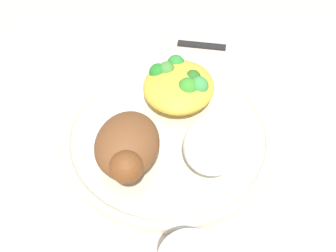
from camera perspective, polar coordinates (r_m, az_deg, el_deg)
name	(u,v)px	position (r m, az deg, el deg)	size (l,w,h in m)	color
ground_plane	(168,141)	(0.57, 0.00, -2.06)	(2.00, 2.00, 0.00)	#CAAD99
plate	(168,136)	(0.56, 0.00, -1.34)	(0.28, 0.28, 0.02)	beige
roasted_chicken	(127,147)	(0.49, -5.58, -2.85)	(0.10, 0.08, 0.06)	brown
rice_pile	(213,144)	(0.51, 6.17, -2.51)	(0.09, 0.07, 0.04)	white
mac_cheese_with_broccoli	(177,84)	(0.58, 1.16, 5.71)	(0.10, 0.10, 0.04)	gold
fork	(204,59)	(0.68, 4.95, 9.09)	(0.02, 0.14, 0.01)	silver
knife	(225,47)	(0.71, 7.76, 10.57)	(0.03, 0.19, 0.01)	black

